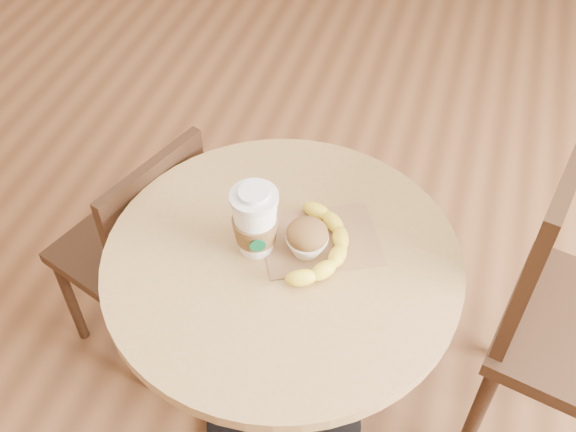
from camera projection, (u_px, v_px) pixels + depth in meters
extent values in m
plane|color=brown|center=(264.00, 432.00, 1.91)|extent=(7.00, 7.00, 0.00)
cylinder|color=black|center=(284.00, 422.00, 1.92)|extent=(0.44, 0.44, 0.02)
cylinder|color=black|center=(283.00, 354.00, 1.66)|extent=(0.07, 0.07, 0.72)
cylinder|color=#A5804B|center=(282.00, 261.00, 1.40)|extent=(0.75, 0.75, 0.03)
cube|color=#311E11|center=(130.00, 248.00, 1.88)|extent=(0.44, 0.44, 0.03)
cylinder|color=#311E11|center=(141.00, 239.00, 2.16)|extent=(0.03, 0.03, 0.39)
cylinder|color=#311E11|center=(70.00, 298.00, 2.00)|extent=(0.03, 0.03, 0.39)
cylinder|color=#311E11|center=(210.00, 282.00, 2.04)|extent=(0.03, 0.03, 0.39)
cylinder|color=#311E11|center=(141.00, 349.00, 1.88)|extent=(0.03, 0.03, 0.39)
cube|color=#311E11|center=(159.00, 220.00, 1.66)|extent=(0.13, 0.32, 0.36)
cylinder|color=#311E11|center=(477.00, 414.00, 1.70)|extent=(0.04, 0.04, 0.48)
cylinder|color=#311E11|center=(518.00, 312.00, 1.91)|extent=(0.04, 0.04, 0.48)
cube|color=#311E11|center=(547.00, 234.00, 1.44)|extent=(0.12, 0.40, 0.44)
cube|color=#8F6845|center=(320.00, 240.00, 1.42)|extent=(0.30, 0.27, 0.00)
cylinder|color=silver|center=(254.00, 197.00, 1.30)|extent=(0.10, 0.10, 0.01)
cylinder|color=silver|center=(254.00, 193.00, 1.29)|extent=(0.06, 0.06, 0.01)
cylinder|color=#08502A|center=(258.00, 246.00, 1.33)|extent=(0.03, 0.02, 0.03)
ellipsoid|color=brown|center=(307.00, 234.00, 1.36)|extent=(0.09, 0.09, 0.06)
ellipsoid|color=beige|center=(307.00, 228.00, 1.34)|extent=(0.03, 0.03, 0.02)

